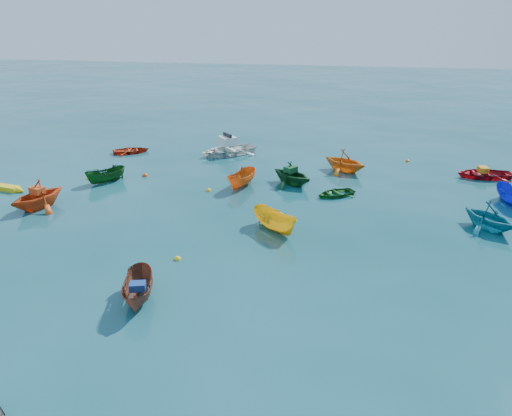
# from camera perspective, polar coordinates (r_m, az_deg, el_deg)

# --- Properties ---
(ground) EXTENTS (160.00, 160.00, 0.00)m
(ground) POSITION_cam_1_polar(r_m,az_deg,el_deg) (22.04, -2.43, -5.74)
(ground) COLOR #093C42
(ground) RESTS_ON ground
(sampan_brown_mid) EXTENTS (1.85, 3.06, 1.11)m
(sampan_brown_mid) POSITION_cam_1_polar(r_m,az_deg,el_deg) (19.56, -13.15, -10.23)
(sampan_brown_mid) COLOR brown
(sampan_brown_mid) RESTS_ON ground
(dinghy_orange_w) EXTENTS (3.68, 3.94, 1.67)m
(dinghy_orange_w) POSITION_cam_1_polar(r_m,az_deg,el_deg) (29.89, -23.52, 0.02)
(dinghy_orange_w) COLOR #D84514
(dinghy_orange_w) RESTS_ON ground
(sampan_yellow_mid) EXTENTS (2.99, 2.85, 1.16)m
(sampan_yellow_mid) POSITION_cam_1_polar(r_m,az_deg,el_deg) (24.69, 2.18, -2.56)
(sampan_yellow_mid) COLOR yellow
(sampan_yellow_mid) RESTS_ON ground
(dinghy_green_e) EXTENTS (2.91, 2.73, 0.49)m
(dinghy_green_e) POSITION_cam_1_polar(r_m,az_deg,el_deg) (29.59, 9.04, 1.42)
(dinghy_green_e) COLOR #135318
(dinghy_green_e) RESTS_ON ground
(dinghy_cyan_se) EXTENTS (3.75, 3.79, 1.51)m
(dinghy_cyan_se) POSITION_cam_1_polar(r_m,az_deg,el_deg) (27.38, 24.93, -2.17)
(dinghy_cyan_se) COLOR #16788D
(dinghy_cyan_se) RESTS_ON ground
(dinghy_red_nw) EXTENTS (3.26, 2.94, 0.56)m
(dinghy_red_nw) POSITION_cam_1_polar(r_m,az_deg,el_deg) (39.24, -14.07, 6.15)
(dinghy_red_nw) COLOR #AD270E
(dinghy_red_nw) RESTS_ON ground
(sampan_orange_n) EXTENTS (1.86, 3.10, 1.12)m
(sampan_orange_n) POSITION_cam_1_polar(r_m,az_deg,el_deg) (30.72, -1.63, 2.47)
(sampan_orange_n) COLOR orange
(sampan_orange_n) RESTS_ON ground
(dinghy_green_n) EXTENTS (3.82, 3.72, 1.53)m
(dinghy_green_n) POSITION_cam_1_polar(r_m,az_deg,el_deg) (31.20, 4.07, 2.73)
(dinghy_green_n) COLOR #0F431A
(dinghy_green_n) RESTS_ON ground
(dinghy_red_ne) EXTENTS (3.72, 2.87, 0.71)m
(dinghy_red_ne) POSITION_cam_1_polar(r_m,az_deg,el_deg) (35.61, 24.54, 3.20)
(dinghy_red_ne) COLOR #A30D17
(dinghy_red_ne) RESTS_ON ground
(sampan_blue_far) EXTENTS (1.60, 2.95, 1.08)m
(sampan_blue_far) POSITION_cam_1_polar(r_m,az_deg,el_deg) (31.43, 27.06, 0.44)
(sampan_blue_far) COLOR #101DCD
(sampan_blue_far) RESTS_ON ground
(dinghy_orange_far) EXTENTS (4.03, 3.89, 1.62)m
(dinghy_orange_far) POSITION_cam_1_polar(r_m,az_deg,el_deg) (34.15, 10.03, 4.15)
(dinghy_orange_far) COLOR orange
(dinghy_orange_far) RESTS_ON ground
(sampan_green_far) EXTENTS (2.43, 2.73, 1.03)m
(sampan_green_far) POSITION_cam_1_polar(r_m,az_deg,el_deg) (32.90, -16.70, 2.86)
(sampan_green_far) COLOR #104715
(sampan_green_far) RESTS_ON ground
(motorboat_white) EXTENTS (5.21, 5.10, 1.48)m
(motorboat_white) POSITION_cam_1_polar(r_m,az_deg,el_deg) (37.79, -3.23, 6.18)
(motorboat_white) COLOR white
(motorboat_white) RESTS_ON ground
(tarp_blue_a) EXTENTS (0.68, 0.58, 0.28)m
(tarp_blue_a) POSITION_cam_1_polar(r_m,az_deg,el_deg) (19.08, -13.38, -8.69)
(tarp_blue_a) COLOR navy
(tarp_blue_a) RESTS_ON sampan_brown_mid
(tarp_orange_a) EXTENTS (0.88, 0.78, 0.35)m
(tarp_orange_a) POSITION_cam_1_polar(r_m,az_deg,el_deg) (29.59, -23.74, 1.87)
(tarp_orange_a) COLOR #D64715
(tarp_orange_a) RESTS_ON dinghy_orange_w
(tarp_green_b) EXTENTS (0.88, 0.93, 0.36)m
(tarp_green_b) POSITION_cam_1_polar(r_m,az_deg,el_deg) (30.97, 3.98, 4.43)
(tarp_green_b) COLOR #134D25
(tarp_green_b) RESTS_ON dinghy_green_n
(tarp_orange_b) EXTENTS (0.63, 0.78, 0.35)m
(tarp_orange_b) POSITION_cam_1_polar(r_m,az_deg,el_deg) (35.42, 24.52, 4.02)
(tarp_orange_b) COLOR orange
(tarp_orange_b) RESTS_ON dinghy_red_ne
(buoy_ye_a) EXTENTS (0.32, 0.32, 0.32)m
(buoy_ye_a) POSITION_cam_1_polar(r_m,az_deg,el_deg) (22.17, -8.97, -5.82)
(buoy_ye_a) COLOR yellow
(buoy_ye_a) RESTS_ON ground
(buoy_ye_b) EXTENTS (0.30, 0.30, 0.30)m
(buoy_ye_b) POSITION_cam_1_polar(r_m,az_deg,el_deg) (33.85, -18.61, 3.16)
(buoy_ye_b) COLOR yellow
(buoy_ye_b) RESTS_ON ground
(buoy_or_c) EXTENTS (0.37, 0.37, 0.37)m
(buoy_or_c) POSITION_cam_1_polar(r_m,az_deg,el_deg) (33.47, -12.55, 3.59)
(buoy_or_c) COLOR #D0480B
(buoy_or_c) RESTS_ON ground
(buoy_ye_c) EXTENTS (0.33, 0.33, 0.33)m
(buoy_ye_c) POSITION_cam_1_polar(r_m,az_deg,el_deg) (30.12, -5.44, 1.97)
(buoy_ye_c) COLOR yellow
(buoy_ye_c) RESTS_ON ground
(buoy_ye_d) EXTENTS (0.35, 0.35, 0.35)m
(buoy_ye_d) POSITION_cam_1_polar(r_m,az_deg,el_deg) (37.82, -5.42, 6.13)
(buoy_ye_d) COLOR yellow
(buoy_ye_d) RESTS_ON ground
(buoy_or_e) EXTENTS (0.30, 0.30, 0.30)m
(buoy_or_e) POSITION_cam_1_polar(r_m,az_deg,el_deg) (37.43, 16.93, 5.10)
(buoy_or_e) COLOR #D6660B
(buoy_or_e) RESTS_ON ground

